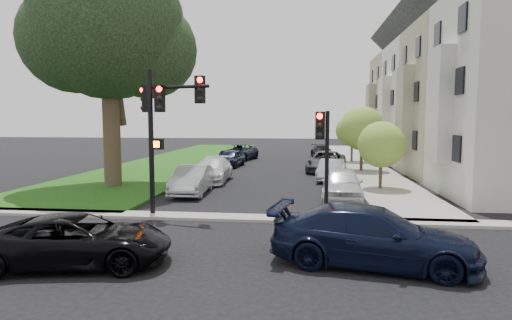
# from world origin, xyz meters

# --- Properties ---
(ground) EXTENTS (140.00, 140.00, 0.00)m
(ground) POSITION_xyz_m (0.00, 0.00, 0.00)
(ground) COLOR black
(ground) RESTS_ON ground
(grass_strip) EXTENTS (8.00, 44.00, 0.12)m
(grass_strip) POSITION_xyz_m (-9.00, 24.00, 0.06)
(grass_strip) COLOR #1D390D
(grass_strip) RESTS_ON ground
(sidewalk_right) EXTENTS (3.50, 44.00, 0.12)m
(sidewalk_right) POSITION_xyz_m (6.75, 24.00, 0.06)
(sidewalk_right) COLOR #9B968C
(sidewalk_right) RESTS_ON ground
(sidewalk_cross) EXTENTS (60.00, 1.00, 0.12)m
(sidewalk_cross) POSITION_xyz_m (0.00, 2.00, 0.06)
(sidewalk_cross) COLOR #9B968C
(sidewalk_cross) RESTS_ON ground
(house_b) EXTENTS (7.70, 7.55, 15.97)m
(house_b) POSITION_xyz_m (12.45, 15.50, 6.93)
(house_b) COLOR #B7B0A0
(house_b) RESTS_ON ground
(house_c) EXTENTS (7.70, 7.55, 15.97)m
(house_c) POSITION_xyz_m (12.45, 23.00, 6.93)
(house_c) COLOR beige
(house_c) RESTS_ON ground
(house_d) EXTENTS (7.70, 7.55, 15.97)m
(house_d) POSITION_xyz_m (12.45, 30.50, 6.93)
(house_d) COLOR gray
(house_d) RESTS_ON ground
(eucalyptus) EXTENTS (9.22, 8.37, 13.06)m
(eucalyptus) POSITION_xyz_m (-8.54, 8.73, 8.92)
(eucalyptus) COLOR brown
(eucalyptus) RESTS_ON ground
(small_tree_a) EXTENTS (2.48, 2.48, 3.71)m
(small_tree_a) POSITION_xyz_m (6.20, 9.42, 2.47)
(small_tree_a) COLOR brown
(small_tree_a) RESTS_ON ground
(small_tree_b) EXTENTS (3.16, 3.16, 4.73)m
(small_tree_b) POSITION_xyz_m (6.20, 17.45, 3.15)
(small_tree_b) COLOR brown
(small_tree_b) RESTS_ON ground
(small_tree_c) EXTENTS (2.83, 2.83, 4.25)m
(small_tree_c) POSITION_xyz_m (6.20, 23.95, 2.82)
(small_tree_c) COLOR brown
(small_tree_c) RESTS_ON ground
(traffic_signal_main) EXTENTS (2.79, 0.82, 5.71)m
(traffic_signal_main) POSITION_xyz_m (-3.35, 2.24, 3.94)
(traffic_signal_main) COLOR black
(traffic_signal_main) RESTS_ON ground
(traffic_signal_secondary) EXTENTS (0.54, 0.43, 4.13)m
(traffic_signal_secondary) POSITION_xyz_m (2.85, 2.19, 2.88)
(traffic_signal_secondary) COLOR black
(traffic_signal_secondary) RESTS_ON ground
(car_cross_near) EXTENTS (5.14, 3.07, 1.34)m
(car_cross_near) POSITION_xyz_m (-3.71, -3.56, 0.67)
(car_cross_near) COLOR black
(car_cross_near) RESTS_ON ground
(car_cross_far) EXTENTS (5.63, 3.11, 1.54)m
(car_cross_far) POSITION_xyz_m (3.97, -2.67, 0.77)
(car_cross_far) COLOR black
(car_cross_far) RESTS_ON ground
(car_parked_0) EXTENTS (2.17, 4.71, 1.56)m
(car_parked_0) POSITION_xyz_m (3.91, 6.27, 0.78)
(car_parked_0) COLOR silver
(car_parked_0) RESTS_ON ground
(car_parked_1) EXTENTS (2.05, 4.15, 1.31)m
(car_parked_1) POSITION_xyz_m (3.78, 12.84, 0.65)
(car_parked_1) COLOR #999BA0
(car_parked_1) RESTS_ON ground
(car_parked_2) EXTENTS (3.34, 5.67, 1.48)m
(car_parked_2) POSITION_xyz_m (3.71, 17.45, 0.74)
(car_parked_2) COLOR #3F4247
(car_parked_2) RESTS_ON ground
(car_parked_4) EXTENTS (2.35, 4.57, 1.27)m
(car_parked_4) POSITION_xyz_m (3.79, 28.50, 0.63)
(car_parked_4) COLOR black
(car_parked_4) RESTS_ON ground
(car_parked_5) EXTENTS (1.75, 4.49, 1.46)m
(car_parked_5) POSITION_xyz_m (-3.55, 7.22, 0.73)
(car_parked_5) COLOR #999BA0
(car_parked_5) RESTS_ON ground
(car_parked_6) EXTENTS (2.14, 5.05, 1.45)m
(car_parked_6) POSITION_xyz_m (-3.44, 11.47, 0.73)
(car_parked_6) COLOR silver
(car_parked_6) RESTS_ON ground
(car_parked_7) EXTENTS (2.03, 4.16, 1.37)m
(car_parked_7) POSITION_xyz_m (-3.75, 19.69, 0.68)
(car_parked_7) COLOR black
(car_parked_7) RESTS_ON ground
(car_parked_8) EXTENTS (3.42, 5.64, 1.46)m
(car_parked_8) POSITION_xyz_m (-3.97, 25.24, 0.73)
(car_parked_8) COLOR black
(car_parked_8) RESTS_ON ground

